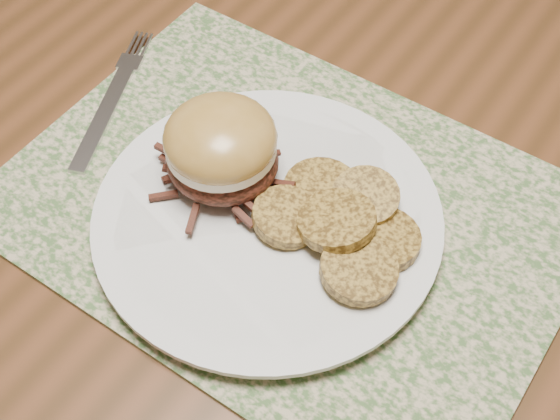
% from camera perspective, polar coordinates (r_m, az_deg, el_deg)
% --- Properties ---
extents(ground, '(3.50, 3.50, 0.00)m').
position_cam_1_polar(ground, '(1.40, -1.62, -11.00)').
color(ground, brown).
rests_on(ground, ground).
extents(dining_table, '(1.50, 0.90, 0.75)m').
position_cam_1_polar(dining_table, '(0.85, -2.65, 9.29)').
color(dining_table, '#593119').
rests_on(dining_table, ground).
extents(placemat, '(0.45, 0.33, 0.00)m').
position_cam_1_polar(placemat, '(0.64, 0.59, 0.09)').
color(placemat, '#436232').
rests_on(placemat, dining_table).
extents(dinner_plate, '(0.26, 0.26, 0.02)m').
position_cam_1_polar(dinner_plate, '(0.62, -0.92, -0.72)').
color(dinner_plate, silver).
rests_on(dinner_plate, placemat).
extents(pork_sandwich, '(0.10, 0.10, 0.07)m').
position_cam_1_polar(pork_sandwich, '(0.61, -4.34, 4.57)').
color(pork_sandwich, black).
rests_on(pork_sandwich, dinner_plate).
extents(roasted_potatoes, '(0.15, 0.14, 0.03)m').
position_cam_1_polar(roasted_potatoes, '(0.60, 4.57, -0.86)').
color(roasted_potatoes, olive).
rests_on(roasted_potatoes, dinner_plate).
extents(fork, '(0.08, 0.17, 0.00)m').
position_cam_1_polar(fork, '(0.73, -12.09, 8.12)').
color(fork, '#B2B2B9').
rests_on(fork, placemat).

